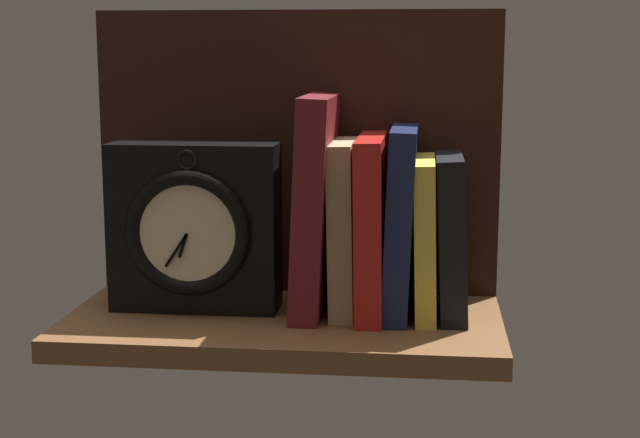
{
  "coord_description": "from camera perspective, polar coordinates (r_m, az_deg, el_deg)",
  "views": [
    {
      "loc": [
        15.95,
        -104.34,
        30.22
      ],
      "look_at": [
        3.88,
        3.1,
        10.86
      ],
      "focal_mm": 53.17,
      "sensor_mm": 36.0,
      "label": 1
    }
  ],
  "objects": [
    {
      "name": "book_tan_shortstories",
      "position": [
        1.1,
        1.46,
        -0.49
      ],
      "size": [
        3.16,
        12.78,
        19.98
      ],
      "primitive_type": "cube",
      "rotation": [
        0.0,
        -0.02,
        0.0
      ],
      "color": "tan",
      "rests_on": "ground_plane"
    },
    {
      "name": "framed_clock",
      "position": [
        1.11,
        -7.58,
        -0.52
      ],
      "size": [
        19.63,
        7.64,
        19.63
      ],
      "color": "black",
      "rests_on": "ground_plane"
    },
    {
      "name": "book_black_skeptic",
      "position": [
        1.1,
        7.91,
        -1.0
      ],
      "size": [
        3.86,
        13.42,
        18.58
      ],
      "primitive_type": "cube",
      "rotation": [
        0.0,
        -0.05,
        0.0
      ],
      "color": "black",
      "rests_on": "ground_plane"
    },
    {
      "name": "back_panel",
      "position": [
        1.18,
        -1.39,
        3.97
      ],
      "size": [
        49.97,
        1.2,
        35.0
      ],
      "primitive_type": "cube",
      "color": "black",
      "rests_on": "ground_plane"
    },
    {
      "name": "ground_plane",
      "position": [
        1.1,
        -2.2,
        -6.46
      ],
      "size": [
        49.97,
        25.22,
        2.5
      ],
      "primitive_type": "cube",
      "color": "brown"
    },
    {
      "name": "book_maroon_dawkins",
      "position": [
        1.1,
        -0.3,
        0.88
      ],
      "size": [
        4.47,
        16.09,
        25.23
      ],
      "primitive_type": "cube",
      "rotation": [
        0.0,
        0.04,
        0.0
      ],
      "color": "maroon",
      "rests_on": "ground_plane"
    },
    {
      "name": "book_yellow_seinlanguage",
      "position": [
        1.1,
        6.36,
        -1.08
      ],
      "size": [
        2.83,
        14.49,
        18.06
      ],
      "primitive_type": "cube",
      "rotation": [
        0.0,
        -0.03,
        0.0
      ],
      "color": "gold",
      "rests_on": "ground_plane"
    },
    {
      "name": "book_navy_bierce",
      "position": [
        1.09,
        4.84,
        -0.14
      ],
      "size": [
        3.65,
        15.12,
        21.62
      ],
      "primitive_type": "cube",
      "rotation": [
        0.0,
        0.03,
        0.0
      ],
      "color": "#192147",
      "rests_on": "ground_plane"
    },
    {
      "name": "book_red_requiem",
      "position": [
        1.09,
        3.12,
        -0.38
      ],
      "size": [
        3.32,
        16.62,
        20.53
      ],
      "primitive_type": "cube",
      "rotation": [
        0.0,
        -0.01,
        0.0
      ],
      "color": "red",
      "rests_on": "ground_plane"
    }
  ]
}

